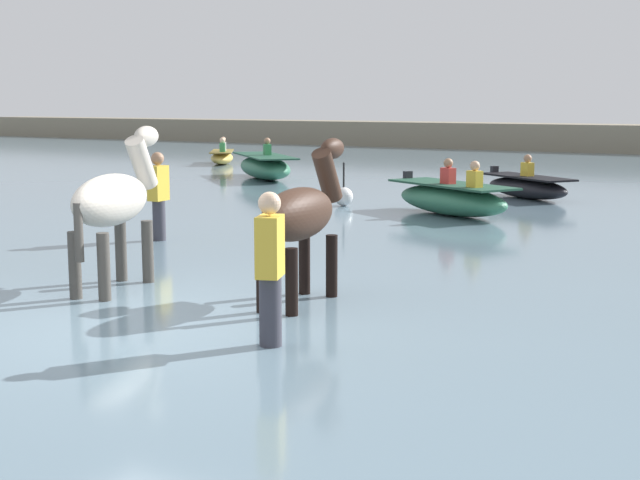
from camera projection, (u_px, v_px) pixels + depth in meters
ground_plane at (135, 350)px, 8.69m from camera, size 120.00×120.00×0.00m
water_surface at (491, 220)px, 17.16m from camera, size 90.00×90.00×0.26m
horse_lead_dark_bay at (301, 218)px, 9.43m from camera, size 0.61×1.84×1.99m
horse_trailing_pinto at (114, 204)px, 10.14m from camera, size 0.87×1.94×2.11m
boat_distant_west at (527, 187)px, 19.82m from camera, size 2.59×2.14×0.98m
boat_mid_outer at (222, 157)px, 30.61m from camera, size 2.00×2.46×0.93m
boat_near_port at (452, 199)px, 16.90m from camera, size 3.03×2.25×1.08m
boat_distant_east at (265, 167)px, 24.77m from camera, size 3.48×3.31×1.14m
person_onlooker_right at (270, 278)px, 7.80m from camera, size 0.30×0.37×1.63m
person_wading_close at (159, 201)px, 13.76m from camera, size 0.23×0.34×1.63m
channel_buoy at (344, 196)px, 18.36m from camera, size 0.39×0.39×0.90m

